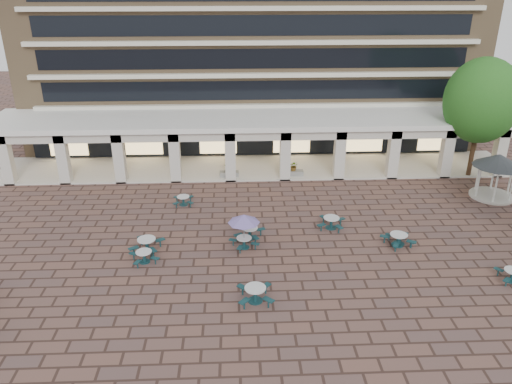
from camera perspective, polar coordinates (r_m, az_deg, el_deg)
The scene contains 16 objects.
ground at distance 28.13m, azimuth 1.38°, elevation -8.30°, with size 120.00×120.00×0.00m, color brown.
retail_arcade at distance 40.38m, azimuth 0.05°, elevation 6.68°, with size 42.00×6.60×4.40m.
picnic_table_2 at distance 25.08m, azimuth -0.09°, elevation -11.47°, with size 1.87×1.87×0.80m.
picnic_table_3 at distance 29.80m, azimuth 27.24°, elevation -8.38°, with size 1.59×1.59×0.68m.
picnic_table_5 at distance 28.85m, azimuth -12.67°, elevation -7.12°, with size 1.84×1.84×0.68m.
picnic_table_6 at distance 28.85m, azimuth -1.40°, elevation -3.21°, with size 1.88×1.88×2.17m.
picnic_table_7 at distance 30.90m, azimuth 15.93°, elevation -5.16°, with size 2.02×2.02×0.76m.
picnic_table_8 at distance 29.85m, azimuth -12.37°, elevation -5.79°, with size 2.04×2.04×0.80m.
picnic_table_9 at distance 35.14m, azimuth -8.30°, elevation -0.88°, with size 1.53×1.53×0.65m.
picnic_table_10 at distance 32.01m, azimuth 8.59°, elevation -3.38°, with size 2.00×2.00×0.76m.
picnic_table_12 at distance 30.50m, azimuth -0.73°, elevation -4.57°, with size 2.00×2.00×0.74m.
picnic_table_13 at distance 31.12m, azimuth 16.14°, elevation -5.09°, with size 1.52×1.52×0.66m.
gazebo at distance 39.17m, azimuth 25.90°, elevation 2.76°, with size 3.46×3.46×3.22m.
tree_east_c at distance 41.51m, azimuth 24.41°, elevation 9.47°, with size 5.60×5.60×9.33m.
planter_left at distance 39.37m, azimuth -3.09°, elevation 2.43°, with size 1.50×0.75×1.34m.
planter_right at distance 39.64m, azimuth 4.34°, elevation 2.50°, with size 1.50×0.83×1.30m.
Camera 1 is at (-1.70, -23.71, 15.05)m, focal length 35.00 mm.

